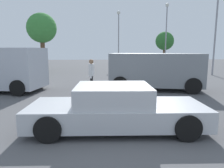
# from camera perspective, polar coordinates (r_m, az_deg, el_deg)

# --- Properties ---
(ground_plane) EXTENTS (80.00, 80.00, 0.00)m
(ground_plane) POSITION_cam_1_polar(r_m,az_deg,el_deg) (5.73, 0.85, -12.33)
(ground_plane) COLOR #515154
(sedan_foreground) EXTENTS (4.71, 2.01, 1.20)m
(sedan_foreground) POSITION_cam_1_polar(r_m,az_deg,el_deg) (5.60, 1.07, -6.83)
(sedan_foreground) COLOR #B7BABF
(sedan_foreground) RESTS_ON ground_plane
(suv_dark) EXTENTS (5.04, 2.93, 1.93)m
(suv_dark) POSITION_cam_1_polar(r_m,az_deg,el_deg) (11.26, 11.81, 3.81)
(suv_dark) COLOR gray
(suv_dark) RESTS_ON ground_plane
(pedestrian) EXTENTS (0.27, 0.57, 1.66)m
(pedestrian) POSITION_cam_1_polar(r_m,az_deg,el_deg) (10.43, -5.72, 3.13)
(pedestrian) COLOR black
(pedestrian) RESTS_ON ground_plane
(light_post_near) EXTENTS (0.44, 0.44, 6.91)m
(light_post_near) POSITION_cam_1_polar(r_m,az_deg,el_deg) (26.91, 1.84, 14.79)
(light_post_near) COLOR gray
(light_post_near) RESTS_ON ground_plane
(light_post_mid) EXTENTS (0.44, 0.44, 7.46)m
(light_post_mid) POSITION_cam_1_polar(r_m,az_deg,el_deg) (25.94, 14.79, 15.38)
(light_post_mid) COLOR gray
(light_post_mid) RESTS_ON ground_plane
(light_post_far) EXTENTS (0.44, 0.44, 7.72)m
(light_post_far) POSITION_cam_1_polar(r_m,az_deg,el_deg) (19.60, 27.00, 17.17)
(light_post_far) COLOR gray
(light_post_far) RESTS_ON ground_plane
(tree_back_left) EXTENTS (2.64, 2.64, 4.71)m
(tree_back_left) POSITION_cam_1_polar(r_m,az_deg,el_deg) (31.53, 14.34, 11.37)
(tree_back_left) COLOR brown
(tree_back_left) RESTS_ON ground_plane
(tree_back_center) EXTENTS (2.82, 2.82, 5.61)m
(tree_back_center) POSITION_cam_1_polar(r_m,az_deg,el_deg) (21.62, -18.83, 14.27)
(tree_back_center) COLOR brown
(tree_back_center) RESTS_ON ground_plane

